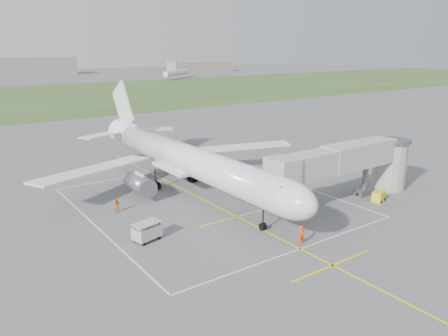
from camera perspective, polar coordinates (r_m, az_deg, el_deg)
ground at (r=57.58m, az=-4.30°, el=-3.35°), size 700.00×700.00×0.00m
grass_strip at (r=179.96m, az=-26.51°, el=8.00°), size 700.00×120.00×0.02m
apron_markings at (r=52.96m, az=-1.03°, el=-5.01°), size 28.20×60.00×0.01m
airliner at (r=56.94m, az=-4.78°, el=1.04°), size 38.93×46.75×13.52m
jet_bridge at (r=56.62m, az=16.76°, el=0.71°), size 23.40×5.00×7.20m
gpu_unit at (r=57.67m, az=19.54°, el=-3.52°), size 2.01×1.63×1.32m
baggage_cart at (r=44.29m, az=-10.03°, el=-8.16°), size 3.04×2.25×1.90m
ramp_worker_nose at (r=43.53m, az=10.10°, el=-8.61°), size 0.74×0.52×1.92m
ramp_worker_wing at (r=52.44m, az=-13.88°, el=-4.77°), size 0.97×0.90×1.61m
distant_aircraft at (r=229.70m, az=-25.24°, el=10.34°), size 209.77×47.24×8.85m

